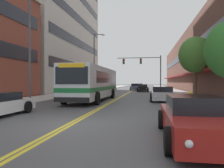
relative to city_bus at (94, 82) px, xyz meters
The scene contains 19 objects.
ground_plane 25.78m from the city_bus, 85.79° to the left, with size 240.00×240.00×0.00m, color #4C4C4F.
sidewalk_left 26.30m from the city_bus, 102.15° to the left, with size 3.83×106.00×0.14m.
sidewalk_right 27.34m from the city_bus, 70.07° to the left, with size 3.83×106.00×0.14m.
centre_line 25.78m from the city_bus, 85.79° to the left, with size 0.34×106.00×0.01m.
office_tower_left 28.03m from the city_bus, 124.18° to the left, with size 12.08×29.04×31.15m.
storefront_row_right 30.17m from the city_bus, 58.95° to the left, with size 9.10×68.00×10.76m.
city_bus is the anchor object (origin of this frame).
car_champagne_parked_left_mid 15.79m from the city_bus, 98.96° to the left, with size 1.98×4.65×1.29m.
car_navy_parked_left_far 22.25m from the city_bus, 96.28° to the left, with size 2.17×4.82×1.29m.
car_red_parked_right_foreground 14.45m from the city_bus, 63.90° to the right, with size 1.97×4.90×1.29m.
car_silver_parked_right_mid 6.37m from the city_bus, ahead, with size 2.20×4.55×1.28m.
car_dark_grey_moving_lead 35.78m from the city_bus, 85.72° to the left, with size 2.19×4.29×1.33m.
car_black_moving_second 20.27m from the city_bus, 78.44° to the left, with size 2.06×4.36×1.31m.
car_slate_blue_moving_third 26.23m from the city_bus, 84.75° to the left, with size 2.21×4.19×1.38m.
traffic_signal_mast 19.27m from the city_bus, 76.54° to the left, with size 7.58×0.38×6.27m.
street_lamp_left_near 6.85m from the city_bus, 120.53° to the right, with size 2.69×0.28×8.43m.
street_lamp_left_far 14.60m from the city_bus, 103.14° to the left, with size 1.82×0.28×9.30m.
street_tree_right_mid 10.74m from the city_bus, 20.60° to the left, with size 3.34×3.34×6.16m.
fire_hydrant 8.86m from the city_bus, 26.93° to the right, with size 0.30×0.22×0.91m.
Camera 1 is at (3.09, -8.30, 1.70)m, focal length 35.00 mm.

